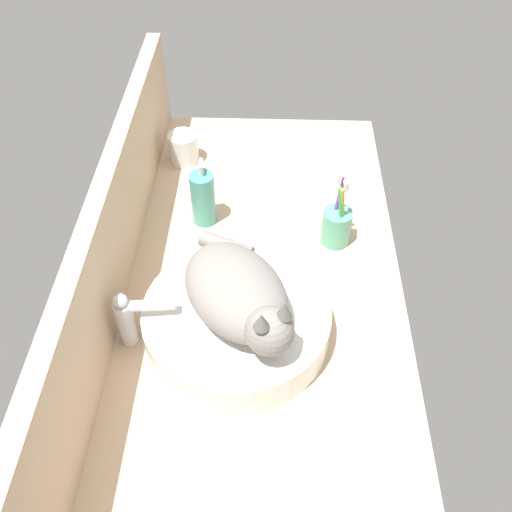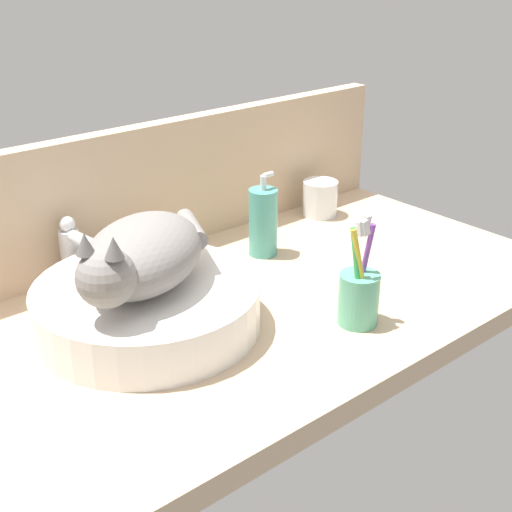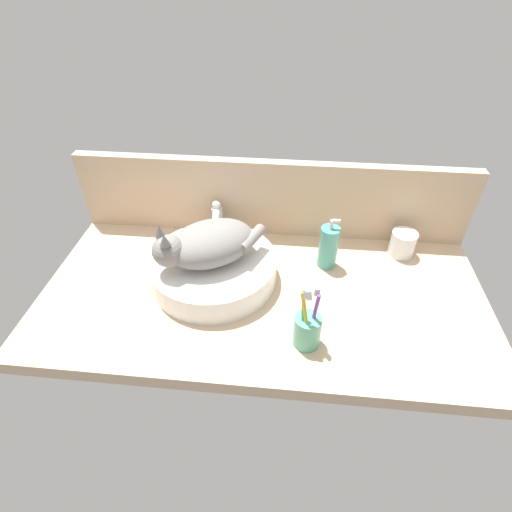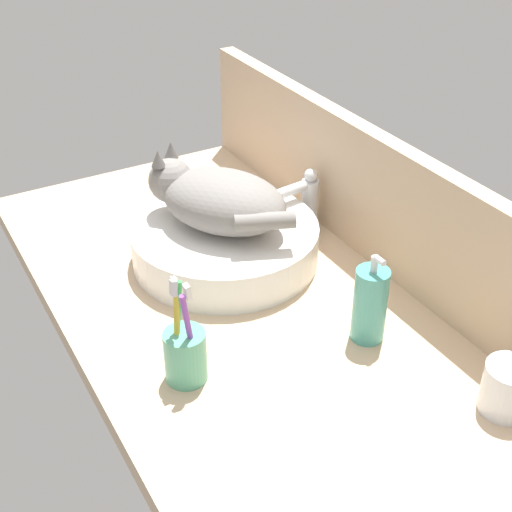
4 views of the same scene
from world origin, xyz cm
name	(u,v)px [view 1 (image 1 of 4)]	position (x,y,z in cm)	size (l,w,h in cm)	color
ground_plane	(257,284)	(0.00, 0.00, -2.00)	(125.80, 62.81, 4.00)	#D1B28E
backsplash_panel	(113,233)	(0.00, 29.60, 12.83)	(125.80, 3.60, 25.66)	#CCAD8C
sink_basin	(237,321)	(-14.82, 3.58, 3.82)	(36.62, 36.62, 7.64)	white
cat	(240,295)	(-15.93, 2.78, 13.40)	(30.22, 27.78, 14.00)	gray
faucet	(130,317)	(-17.06, 23.67, 7.30)	(4.00, 11.86, 13.60)	silver
soap_dispenser	(203,198)	(18.39, 13.34, 6.89)	(5.69, 5.69, 16.84)	teal
toothbrush_cup	(337,225)	(12.27, -17.60, 5.05)	(6.71, 6.71, 18.73)	#5BB28E
water_glass	(184,149)	(42.08, 21.07, 3.51)	(7.84, 7.84, 8.04)	white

